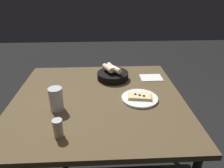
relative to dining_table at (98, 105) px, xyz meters
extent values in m
cube|color=brown|center=(0.00, 0.00, 0.05)|extent=(1.05, 1.01, 0.03)
cylinder|color=black|center=(-0.47, 0.45, -0.32)|extent=(0.04, 0.04, 0.70)
cylinder|color=black|center=(0.47, 0.45, -0.32)|extent=(0.04, 0.04, 0.70)
cylinder|color=white|center=(0.26, -0.04, 0.07)|extent=(0.22, 0.22, 0.01)
cube|color=tan|center=(0.26, -0.04, 0.08)|extent=(0.16, 0.11, 0.01)
cube|color=beige|center=(0.26, -0.04, 0.09)|extent=(0.14, 0.10, 0.01)
sphere|color=brown|center=(0.23, -0.03, 0.09)|extent=(0.02, 0.02, 0.02)
sphere|color=brown|center=(0.28, -0.05, 0.09)|extent=(0.02, 0.02, 0.02)
sphere|color=brown|center=(0.25, -0.04, 0.09)|extent=(0.02, 0.02, 0.02)
cylinder|color=black|center=(0.11, 0.26, 0.09)|extent=(0.23, 0.23, 0.05)
cylinder|color=beige|center=(0.12, 0.25, 0.15)|extent=(0.10, 0.13, 0.04)
cylinder|color=beige|center=(0.07, 0.27, 0.15)|extent=(0.08, 0.12, 0.04)
cylinder|color=beige|center=(0.10, 0.29, 0.14)|extent=(0.07, 0.12, 0.04)
cylinder|color=#A01B14|center=(0.16, 0.25, 0.08)|extent=(0.06, 0.06, 0.03)
cylinder|color=silver|center=(-0.23, -0.12, 0.13)|extent=(0.08, 0.08, 0.13)
cylinder|color=#C28519|center=(-0.23, -0.12, 0.09)|extent=(0.07, 0.07, 0.04)
cylinder|color=#BFB299|center=(-0.18, -0.35, 0.10)|extent=(0.04, 0.04, 0.08)
cylinder|color=maroon|center=(-0.18, -0.35, 0.08)|extent=(0.04, 0.04, 0.04)
cylinder|color=#B7B7BC|center=(-0.18, -0.35, 0.14)|extent=(0.05, 0.05, 0.01)
cube|color=white|center=(0.39, 0.27, 0.06)|extent=(0.16, 0.12, 0.00)
camera|label=1|loc=(0.03, -1.12, 0.72)|focal=33.13mm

